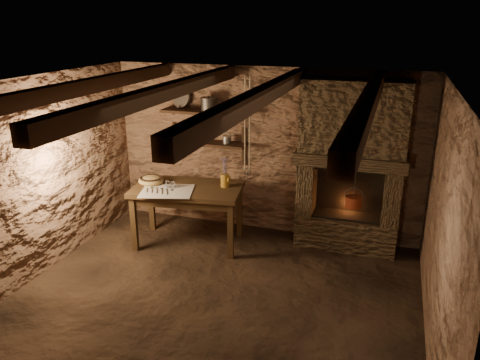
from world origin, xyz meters
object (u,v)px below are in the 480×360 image
(stoneware_jug, at_px, (225,174))
(red_pot, at_px, (354,201))
(work_table, at_px, (188,213))
(iron_stockpot, at_px, (209,105))
(wooden_bowl, at_px, (151,181))

(stoneware_jug, height_order, red_pot, stoneware_jug)
(work_table, relative_size, red_pot, 2.93)
(iron_stockpot, bearing_deg, work_table, -97.03)
(iron_stockpot, xyz_separation_m, red_pot, (2.10, -0.12, -1.15))
(stoneware_jug, distance_m, iron_stockpot, 1.05)
(wooden_bowl, distance_m, iron_stockpot, 1.34)
(stoneware_jug, xyz_separation_m, wooden_bowl, (-1.02, -0.20, -0.13))
(wooden_bowl, distance_m, red_pot, 2.78)
(work_table, relative_size, iron_stockpot, 6.90)
(wooden_bowl, bearing_deg, work_table, 3.16)
(iron_stockpot, relative_size, red_pot, 0.43)
(work_table, bearing_deg, stoneware_jug, 10.33)
(wooden_bowl, relative_size, iron_stockpot, 1.54)
(work_table, distance_m, iron_stockpot, 1.55)
(stoneware_jug, bearing_deg, red_pot, 35.94)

